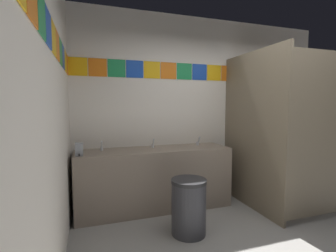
{
  "coord_description": "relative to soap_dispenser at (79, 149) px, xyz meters",
  "views": [
    {
      "loc": [
        -1.8,
        -1.73,
        1.45
      ],
      "look_at": [
        -0.84,
        1.2,
        1.19
      ],
      "focal_mm": 26.01,
      "sensor_mm": 36.0,
      "label": 1
    }
  ],
  "objects": [
    {
      "name": "vanity_counter",
      "position": [
        0.98,
        0.17,
        -0.49
      ],
      "size": [
        2.12,
        0.58,
        0.84
      ],
      "color": "gray",
      "rests_on": "ground_plane"
    },
    {
      "name": "toilet",
      "position": [
        2.75,
        -0.04,
        -0.62
      ],
      "size": [
        0.39,
        0.49,
        0.74
      ],
      "color": "white",
      "rests_on": "ground_plane"
    },
    {
      "name": "faucet_left",
      "position": [
        0.27,
        0.26,
        -0.03
      ],
      "size": [
        0.04,
        0.1,
        0.14
      ],
      "color": "silver",
      "rests_on": "vanity_counter"
    },
    {
      "name": "wall_back",
      "position": [
        1.92,
        0.5,
        0.48
      ],
      "size": [
        4.1,
        0.09,
        2.81
      ],
      "color": "silver",
      "rests_on": "ground_plane"
    },
    {
      "name": "faucet_center",
      "position": [
        0.98,
        0.26,
        -0.03
      ],
      "size": [
        0.04,
        0.1,
        0.14
      ],
      "color": "silver",
      "rests_on": "vanity_counter"
    },
    {
      "name": "trash_bin",
      "position": [
        1.16,
        -0.63,
        -0.61
      ],
      "size": [
        0.4,
        0.4,
        0.63
      ],
      "color": "#333338",
      "rests_on": "ground_plane"
    },
    {
      "name": "soap_dispenser",
      "position": [
        0.0,
        0.0,
        0.0
      ],
      "size": [
        0.09,
        0.09,
        0.16
      ],
      "color": "gray",
      "rests_on": "vanity_counter"
    },
    {
      "name": "faucet_right",
      "position": [
        1.69,
        0.26,
        -0.03
      ],
      "size": [
        0.04,
        0.1,
        0.14
      ],
      "color": "silver",
      "rests_on": "vanity_counter"
    },
    {
      "name": "stall_divider",
      "position": [
        2.46,
        -0.46,
        0.17
      ],
      "size": [
        0.92,
        1.34,
        2.19
      ],
      "color": "#726651",
      "rests_on": "ground_plane"
    },
    {
      "name": "wall_side",
      "position": [
        -0.17,
        -1.34,
        0.48
      ],
      "size": [
        0.09,
        3.59,
        2.81
      ],
      "color": "silver",
      "rests_on": "ground_plane"
    }
  ]
}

